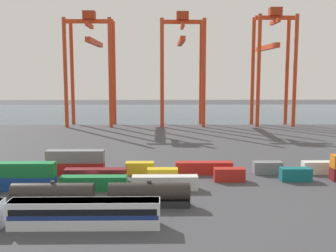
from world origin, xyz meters
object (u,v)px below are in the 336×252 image
(gantry_crane_west, at_px, (91,56))
(shipping_container_14, at_px, (296,174))
(freight_tank_row, at_px, (53,195))
(shipping_container_13, at_px, (229,175))
(gantry_crane_east, at_px, (272,56))
(shipping_container_22, at_px, (204,168))
(passenger_train, at_px, (6,213))
(shipping_container_10, at_px, (28,175))
(shipping_container_24, at_px, (331,167))
(gantry_crane_central, at_px, (182,57))

(gantry_crane_west, bearing_deg, shipping_container_14, -58.26)
(freight_tank_row, bearing_deg, shipping_container_13, 26.18)
(shipping_container_13, xyz_separation_m, gantry_crane_west, (-42.31, 89.84, 27.03))
(freight_tank_row, bearing_deg, shipping_container_14, 18.97)
(gantry_crane_west, bearing_deg, gantry_crane_east, -0.20)
(shipping_container_22, bearing_deg, freight_tank_row, -141.54)
(gantry_crane_east, bearing_deg, passenger_train, -120.68)
(freight_tank_row, bearing_deg, passenger_train, -115.65)
(shipping_container_13, height_order, gantry_crane_west, gantry_crane_west)
(freight_tank_row, height_order, shipping_container_14, freight_tank_row)
(passenger_train, relative_size, shipping_container_22, 3.53)
(passenger_train, xyz_separation_m, gantry_crane_west, (-7.30, 113.71, 26.19))
(shipping_container_14, height_order, gantry_crane_east, gantry_crane_east)
(shipping_container_10, bearing_deg, shipping_container_13, 0.00)
(shipping_container_14, bearing_deg, freight_tank_row, -161.03)
(shipping_container_14, distance_m, gantry_crane_west, 109.05)
(shipping_container_24, height_order, gantry_crane_west, gantry_crane_west)
(shipping_container_22, height_order, gantry_crane_east, gantry_crane_east)
(gantry_crane_west, distance_m, gantry_crane_east, 74.61)
(shipping_container_13, bearing_deg, shipping_container_10, 180.00)
(shipping_container_22, relative_size, shipping_container_24, 1.00)
(passenger_train, xyz_separation_m, gantry_crane_central, (30.00, 113.39, 26.05))
(shipping_container_13, relative_size, gantry_crane_east, 0.13)
(shipping_container_14, xyz_separation_m, gantry_crane_central, (-18.27, 89.53, 26.89))
(freight_tank_row, distance_m, shipping_container_10, 17.63)
(shipping_container_10, bearing_deg, shipping_container_24, 5.29)
(shipping_container_10, distance_m, shipping_container_13, 39.80)
(gantry_crane_west, relative_size, gantry_crane_central, 1.00)
(shipping_container_10, bearing_deg, passenger_train, -78.63)
(gantry_crane_central, bearing_deg, shipping_container_14, -78.47)
(shipping_container_14, distance_m, shipping_container_22, 18.63)
(shipping_container_13, height_order, shipping_container_14, same)
(shipping_container_22, xyz_separation_m, shipping_container_24, (27.24, 0.00, 0.00))
(shipping_container_24, xyz_separation_m, gantry_crane_central, (-27.80, 83.73, 26.89))
(passenger_train, relative_size, gantry_crane_east, 0.90)
(shipping_container_10, height_order, shipping_container_14, same)
(passenger_train, relative_size, shipping_container_13, 7.07)
(shipping_container_24, bearing_deg, passenger_train, -152.84)
(shipping_container_10, relative_size, shipping_container_24, 0.50)
(shipping_container_10, height_order, shipping_container_24, same)
(freight_tank_row, height_order, shipping_container_10, freight_tank_row)
(shipping_container_10, xyz_separation_m, gantry_crane_west, (-2.50, 89.84, 27.03))
(freight_tank_row, bearing_deg, gantry_crane_central, 76.14)
(shipping_container_13, bearing_deg, gantry_crane_east, 70.17)
(shipping_container_13, height_order, shipping_container_24, same)
(freight_tank_row, xyz_separation_m, shipping_container_22, (26.38, 20.95, -0.69))
(gantry_crane_central, bearing_deg, gantry_crane_west, 179.51)
(shipping_container_24, xyz_separation_m, gantry_crane_west, (-65.10, 84.05, 27.03))
(passenger_train, relative_size, shipping_container_14, 7.07)
(shipping_container_22, bearing_deg, gantry_crane_west, 114.25)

